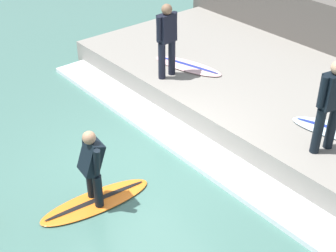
% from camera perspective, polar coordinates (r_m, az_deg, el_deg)
% --- Properties ---
extents(ground_plane, '(28.00, 28.00, 0.00)m').
position_cam_1_polar(ground_plane, '(8.72, -2.83, -5.14)').
color(ground_plane, '#426B60').
extents(concrete_ledge, '(4.40, 9.78, 0.55)m').
position_cam_1_polar(concrete_ledge, '(10.80, 12.87, 3.86)').
color(concrete_ledge, gray).
rests_on(concrete_ledge, ground_plane).
extents(wave_foam_crest, '(0.80, 9.29, 0.11)m').
position_cam_1_polar(wave_foam_crest, '(9.24, 2.50, -2.24)').
color(wave_foam_crest, silver).
rests_on(wave_foam_crest, ground_plane).
extents(surfboard_riding, '(2.02, 0.80, 0.07)m').
position_cam_1_polar(surfboard_riding, '(8.06, -8.76, -9.08)').
color(surfboard_riding, orange).
rests_on(surfboard_riding, ground_plane).
extents(surfer_riding, '(0.43, 0.59, 1.38)m').
position_cam_1_polar(surfer_riding, '(7.55, -9.26, -4.58)').
color(surfer_riding, black).
rests_on(surfer_riding, surfboard_riding).
extents(surfer_waiting_near, '(0.57, 0.28, 1.67)m').
position_cam_1_polar(surfer_waiting_near, '(10.32, -0.14, 10.79)').
color(surfer_waiting_near, black).
rests_on(surfer_waiting_near, concrete_ledge).
extents(surfboard_waiting_near, '(1.02, 1.87, 0.07)m').
position_cam_1_polar(surfboard_waiting_near, '(11.12, 2.44, 7.34)').
color(surfboard_waiting_near, beige).
rests_on(surfboard_waiting_near, concrete_ledge).
extents(surfer_waiting_far, '(0.56, 0.33, 1.71)m').
position_cam_1_polar(surfer_waiting_far, '(8.19, 19.23, 2.78)').
color(surfer_waiting_far, black).
rests_on(surfer_waiting_far, concrete_ledge).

